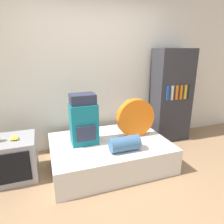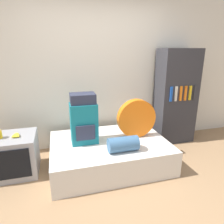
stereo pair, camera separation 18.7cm
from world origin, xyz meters
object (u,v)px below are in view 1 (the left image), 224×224
tent_bag (135,118)px  television (12,159)px  bookshelf (171,96)px  backpack (84,120)px  sleeping_roll (125,144)px

tent_bag → television: (-1.80, 0.07, -0.40)m
tent_bag → bookshelf: 1.08m
backpack → tent_bag: backpack is taller
bookshelf → tent_bag: bearing=-154.2°
backpack → bookshelf: bookshelf is taller
sleeping_roll → television: (-1.45, 0.47, -0.20)m
sleeping_roll → bookshelf: 1.61m
bookshelf → backpack: bearing=-165.9°
sleeping_roll → backpack: bearing=137.3°
tent_bag → sleeping_roll: tent_bag is taller
bookshelf → sleeping_roll: bearing=-146.4°
backpack → bookshelf: 1.82m
backpack → tent_bag: (0.80, -0.02, -0.05)m
backpack → tent_bag: 0.81m
tent_bag → television: tent_bag is taller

